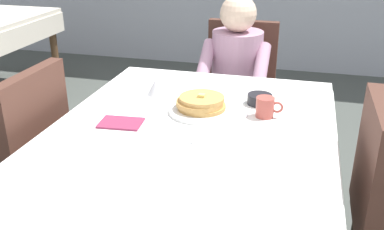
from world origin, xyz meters
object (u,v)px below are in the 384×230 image
(fork_left_of_plate, at_px, (157,109))
(spoon_near_edge, at_px, (172,142))
(dining_table_main, at_px, (188,154))
(plate_breakfast, at_px, (201,110))
(diner_person, at_px, (235,73))
(bowl_butter, at_px, (260,99))
(breakfast_stack, at_px, (201,103))
(chair_left_side, at_px, (21,157))
(syrup_pitcher, at_px, (156,87))
(knife_right_of_plate, at_px, (244,118))
(cup_coffee, at_px, (265,107))
(chair_diner, at_px, (239,86))

(fork_left_of_plate, distance_m, spoon_near_edge, 0.32)
(dining_table_main, xyz_separation_m, plate_breakfast, (-0.00, 0.22, 0.10))
(diner_person, relative_size, bowl_butter, 10.18)
(breakfast_stack, bearing_deg, chair_left_side, -164.14)
(syrup_pitcher, height_order, knife_right_of_plate, syrup_pitcher)
(dining_table_main, xyz_separation_m, diner_person, (0.01, 1.01, 0.02))
(chair_left_side, xyz_separation_m, knife_right_of_plate, (0.96, 0.20, 0.21))
(plate_breakfast, height_order, knife_right_of_plate, plate_breakfast)
(diner_person, distance_m, cup_coffee, 0.82)
(plate_breakfast, distance_m, breakfast_stack, 0.04)
(diner_person, distance_m, syrup_pitcher, 0.71)
(fork_left_of_plate, bearing_deg, dining_table_main, -128.87)
(diner_person, height_order, chair_left_side, diner_person)
(plate_breakfast, bearing_deg, knife_right_of_plate, -6.01)
(dining_table_main, xyz_separation_m, chair_diner, (0.01, 1.17, -0.12))
(bowl_butter, bearing_deg, knife_right_of_plate, -103.14)
(chair_left_side, xyz_separation_m, syrup_pitcher, (0.51, 0.37, 0.25))
(syrup_pitcher, xyz_separation_m, spoon_near_edge, (0.22, -0.46, -0.04))
(spoon_near_edge, bearing_deg, dining_table_main, 57.79)
(diner_person, bearing_deg, bowl_butter, 108.45)
(diner_person, xyz_separation_m, plate_breakfast, (-0.02, -0.80, 0.08))
(fork_left_of_plate, bearing_deg, bowl_butter, -60.71)
(chair_diner, distance_m, syrup_pitcher, 0.88)
(dining_table_main, distance_m, knife_right_of_plate, 0.28)
(dining_table_main, bearing_deg, chair_diner, 89.29)
(fork_left_of_plate, distance_m, knife_right_of_plate, 0.38)
(chair_left_side, height_order, bowl_butter, chair_left_side)
(syrup_pitcher, bearing_deg, diner_person, 66.98)
(plate_breakfast, bearing_deg, spoon_near_edge, -96.26)
(fork_left_of_plate, relative_size, knife_right_of_plate, 0.90)
(cup_coffee, height_order, spoon_near_edge, cup_coffee)
(breakfast_stack, distance_m, fork_left_of_plate, 0.20)
(plate_breakfast, relative_size, syrup_pitcher, 3.50)
(cup_coffee, relative_size, bowl_butter, 1.03)
(breakfast_stack, distance_m, knife_right_of_plate, 0.19)
(fork_left_of_plate, bearing_deg, knife_right_of_plate, -83.72)
(breakfast_stack, height_order, bowl_butter, breakfast_stack)
(bowl_butter, bearing_deg, plate_breakfast, -145.53)
(breakfast_stack, bearing_deg, chair_diner, 89.00)
(plate_breakfast, xyz_separation_m, fork_left_of_plate, (-0.19, -0.02, -0.01))
(plate_breakfast, distance_m, syrup_pitcher, 0.30)
(dining_table_main, relative_size, bowl_butter, 13.85)
(plate_breakfast, xyz_separation_m, syrup_pitcher, (-0.26, 0.15, 0.03))
(dining_table_main, relative_size, fork_left_of_plate, 8.47)
(chair_left_side, height_order, cup_coffee, chair_left_side)
(cup_coffee, bearing_deg, breakfast_stack, -175.84)
(breakfast_stack, bearing_deg, spoon_near_edge, -96.54)
(diner_person, bearing_deg, cup_coffee, 108.03)
(chair_left_side, relative_size, knife_right_of_plate, 4.65)
(dining_table_main, xyz_separation_m, spoon_near_edge, (-0.04, -0.09, 0.09))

